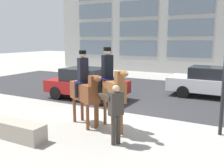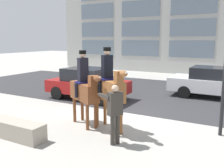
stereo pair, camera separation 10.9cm
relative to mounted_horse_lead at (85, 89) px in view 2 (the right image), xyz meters
The scene contains 8 objects.
ground_plane 2.04m from the mounted_horse_lead, 71.03° to the left, with size 80.00×80.00×0.00m, color #9E9B93.
road_surface 6.40m from the mounted_horse_lead, 85.29° to the left, with size 25.72×8.50×0.01m.
mounted_horse_lead is the anchor object (origin of this frame).
mounted_horse_companion 0.96m from the mounted_horse_lead, ahead, with size 1.71×1.24×2.69m.
pedestrian_bystander 1.90m from the mounted_horse_lead, 29.18° to the right, with size 0.91×0.46×1.72m.
street_car_near_lane 3.97m from the mounted_horse_lead, 123.20° to the left, with size 3.95×2.01×1.53m.
street_car_far_lane 7.50m from the mounted_horse_lead, 62.11° to the left, with size 4.74×2.02×1.54m.
planter_ledge 2.54m from the mounted_horse_lead, 122.70° to the right, with size 2.18×0.56×0.52m.
Camera 2 is at (4.30, -8.30, 2.95)m, focal length 40.00 mm.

